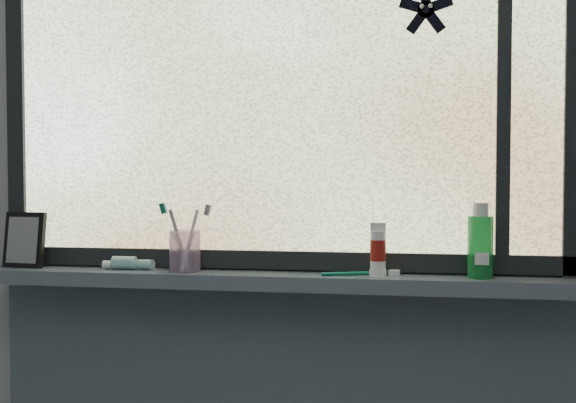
# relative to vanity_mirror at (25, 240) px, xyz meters

# --- Properties ---
(wall_back) EXTENTS (3.00, 0.01, 2.50)m
(wall_back) POSITION_rel_vanity_mirror_xyz_m (0.73, 0.07, 0.15)
(wall_back) COLOR #9EA3A8
(wall_back) RESTS_ON ground
(windowsill) EXTENTS (1.62, 0.14, 0.04)m
(windowsill) POSITION_rel_vanity_mirror_xyz_m (0.73, -0.00, -0.10)
(windowsill) COLOR #4D5966
(windowsill) RESTS_ON wall_back
(window_pane) EXTENTS (1.50, 0.01, 1.00)m
(window_pane) POSITION_rel_vanity_mirror_xyz_m (0.73, 0.05, 0.43)
(window_pane) COLOR silver
(window_pane) RESTS_ON wall_back
(frame_bottom) EXTENTS (1.60, 0.03, 0.05)m
(frame_bottom) POSITION_rel_vanity_mirror_xyz_m (0.73, 0.05, -0.05)
(frame_bottom) COLOR black
(frame_bottom) RESTS_ON windowsill
(frame_left) EXTENTS (0.05, 0.03, 1.10)m
(frame_left) POSITION_rel_vanity_mirror_xyz_m (-0.05, 0.05, 0.43)
(frame_left) COLOR black
(frame_left) RESTS_ON wall_back
(frame_right) EXTENTS (0.05, 0.03, 1.10)m
(frame_right) POSITION_rel_vanity_mirror_xyz_m (1.50, 0.05, 0.43)
(frame_right) COLOR black
(frame_right) RESTS_ON wall_back
(frame_mullion) EXTENTS (0.03, 0.03, 1.00)m
(frame_mullion) POSITION_rel_vanity_mirror_xyz_m (1.33, 0.05, 0.43)
(frame_mullion) COLOR black
(frame_mullion) RESTS_ON wall_back
(starfish_sticker) EXTENTS (0.15, 0.02, 0.15)m
(starfish_sticker) POSITION_rel_vanity_mirror_xyz_m (1.13, 0.04, 0.62)
(starfish_sticker) COLOR black
(starfish_sticker) RESTS_ON window_pane
(vanity_mirror) EXTENTS (0.13, 0.08, 0.16)m
(vanity_mirror) POSITION_rel_vanity_mirror_xyz_m (0.00, 0.00, 0.00)
(vanity_mirror) COLOR black
(vanity_mirror) RESTS_ON windowsill
(toothpaste_tube) EXTENTS (0.21, 0.05, 0.04)m
(toothpaste_tube) POSITION_rel_vanity_mirror_xyz_m (0.32, 0.00, -0.06)
(toothpaste_tube) COLOR silver
(toothpaste_tube) RESTS_ON windowsill
(toothbrush_cup) EXTENTS (0.09, 0.09, 0.11)m
(toothbrush_cup) POSITION_rel_vanity_mirror_xyz_m (0.48, -0.01, -0.02)
(toothbrush_cup) COLOR #CFA8DE
(toothbrush_cup) RESTS_ON windowsill
(toothbrush_lying) EXTENTS (0.22, 0.09, 0.01)m
(toothbrush_lying) POSITION_rel_vanity_mirror_xyz_m (0.95, -0.01, -0.07)
(toothbrush_lying) COLOR #0B654E
(toothbrush_lying) RESTS_ON windowsill
(mouthwash_bottle) EXTENTS (0.07, 0.07, 0.16)m
(mouthwash_bottle) POSITION_rel_vanity_mirror_xyz_m (1.27, -0.00, 0.02)
(mouthwash_bottle) COLOR green
(mouthwash_bottle) RESTS_ON windowsill
(cream_tube) EXTENTS (0.05, 0.05, 0.10)m
(cream_tube) POSITION_rel_vanity_mirror_xyz_m (1.01, -0.02, -0.00)
(cream_tube) COLOR silver
(cream_tube) RESTS_ON windowsill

